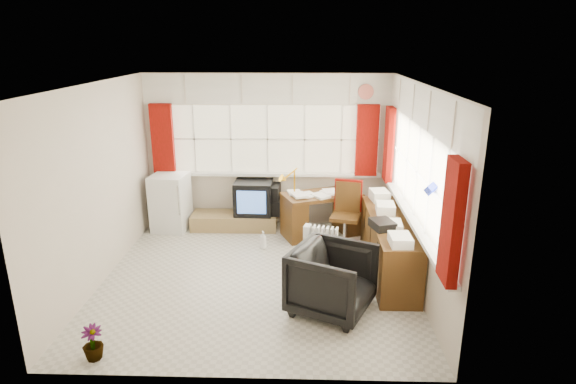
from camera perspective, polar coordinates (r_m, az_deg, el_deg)
name	(u,v)px	position (r m, az deg, el deg)	size (l,w,h in m)	color
ground	(258,277)	(6.48, -3.53, -9.98)	(4.00, 4.00, 0.00)	beige
room_walls	(256,167)	(5.93, -3.80, 2.97)	(4.00, 4.00, 4.00)	beige
window_back	(268,170)	(7.95, -2.40, 2.64)	(3.70, 0.12, 3.60)	beige
window_right	(411,211)	(6.22, 14.43, -2.21)	(0.12, 3.70, 3.60)	beige
curtains	(328,154)	(6.82, 4.72, 4.50)	(3.83, 3.83, 1.15)	#920A08
overhead_cabinets	(333,97)	(6.75, 5.35, 11.19)	(3.98, 3.98, 0.48)	white
desk	(321,212)	(7.65, 3.98, -2.37)	(1.34, 1.00, 0.73)	#522F13
desk_lamp	(294,176)	(7.41, 0.77, 1.90)	(0.18, 0.17, 0.42)	#E79D09
task_chair	(347,212)	(7.27, 6.97, -2.31)	(0.51, 0.53, 1.01)	black
office_chair	(332,280)	(5.57, 5.27, -10.33)	(0.84, 0.86, 0.78)	black
radiator	(322,252)	(6.58, 4.10, -7.09)	(0.44, 0.26, 0.61)	white
credenza	(389,245)	(6.56, 11.86, -6.16)	(0.50, 2.00, 0.85)	#522F13
file_tray	(382,225)	(6.10, 11.13, -3.80)	(0.25, 0.32, 0.11)	black
tv_bench	(235,221)	(8.05, -6.36, -3.40)	(1.40, 0.50, 0.25)	#977E4B
crt_tv	(254,197)	(7.93, -4.08, -0.59)	(0.63, 0.59, 0.55)	black
hifi_stack	(261,199)	(7.97, -3.21, -0.81)	(0.70, 0.48, 0.48)	black
mini_fridge	(171,202)	(8.07, -13.73, -1.20)	(0.61, 0.62, 0.93)	white
spray_bottle_a	(263,240)	(7.24, -2.98, -5.68)	(0.10, 0.11, 0.27)	white
spray_bottle_b	(247,226)	(7.88, -4.87, -4.03)	(0.09, 0.09, 0.19)	#96E0D3
flower_vase	(93,343)	(5.26, -22.16, -16.24)	(0.20, 0.20, 0.36)	black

